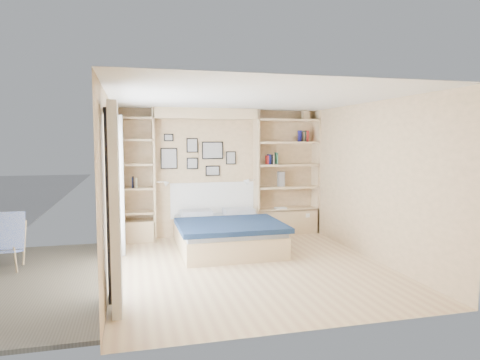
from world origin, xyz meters
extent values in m
plane|color=#DCBD8A|center=(0.00, 0.00, 0.00)|extent=(4.50, 4.50, 0.00)
plane|color=#DDB585|center=(0.00, 2.25, 1.25)|extent=(4.00, 0.00, 4.00)
plane|color=#DDB585|center=(0.00, -2.25, 1.25)|extent=(4.00, 0.00, 4.00)
plane|color=#DDB585|center=(-2.00, 0.00, 1.25)|extent=(0.00, 4.50, 4.50)
plane|color=#DDB585|center=(2.00, 0.00, 1.25)|extent=(0.00, 4.50, 4.50)
plane|color=white|center=(0.00, 0.00, 2.50)|extent=(4.50, 4.50, 0.00)
cube|color=tan|center=(-1.30, 2.08, 1.25)|extent=(0.04, 0.35, 2.50)
cube|color=tan|center=(0.70, 2.08, 1.25)|extent=(0.04, 0.35, 2.50)
cube|color=tan|center=(-0.30, 2.08, 2.40)|extent=(2.00, 0.35, 0.20)
cube|color=tan|center=(1.98, 2.08, 1.25)|extent=(0.04, 0.35, 2.50)
cube|color=tan|center=(-1.98, 2.08, 1.25)|extent=(0.04, 0.35, 2.50)
cube|color=tan|center=(1.35, 2.08, 0.25)|extent=(1.30, 0.35, 0.50)
cube|color=tan|center=(-1.65, 2.08, 0.20)|extent=(0.70, 0.35, 0.40)
cube|color=black|center=(-1.97, 0.00, 2.23)|extent=(0.04, 2.08, 0.06)
cube|color=black|center=(-1.97, 0.00, 0.03)|extent=(0.04, 2.08, 0.06)
cube|color=black|center=(-1.97, -1.02, 1.10)|extent=(0.04, 0.06, 2.20)
cube|color=black|center=(-1.97, 1.02, 1.10)|extent=(0.04, 0.06, 2.20)
cube|color=silver|center=(-1.98, 0.00, 1.12)|extent=(0.01, 2.00, 2.20)
cube|color=white|center=(-1.88, -1.30, 1.15)|extent=(0.10, 0.45, 2.30)
cube|color=white|center=(-1.88, 1.30, 1.15)|extent=(0.10, 0.45, 2.30)
cube|color=tan|center=(1.35, 2.08, 0.50)|extent=(1.30, 0.35, 0.04)
cube|color=tan|center=(1.35, 2.08, 0.95)|extent=(1.30, 0.35, 0.04)
cube|color=tan|center=(1.35, 2.08, 1.40)|extent=(1.30, 0.35, 0.04)
cube|color=tan|center=(1.35, 2.08, 1.85)|extent=(1.30, 0.35, 0.04)
cube|color=tan|center=(1.35, 2.08, 2.30)|extent=(1.30, 0.35, 0.04)
cube|color=tan|center=(-1.65, 2.08, 0.55)|extent=(0.70, 0.35, 0.04)
cube|color=tan|center=(-1.65, 2.08, 1.00)|extent=(0.70, 0.35, 0.04)
cube|color=tan|center=(-1.65, 2.08, 1.45)|extent=(0.70, 0.35, 0.04)
cube|color=tan|center=(-1.65, 2.08, 1.90)|extent=(0.70, 0.35, 0.04)
cube|color=tan|center=(-1.65, 2.08, 2.30)|extent=(0.70, 0.35, 0.04)
cube|color=tan|center=(-0.12, 1.17, 0.18)|extent=(1.64, 2.05, 0.36)
cube|color=#A5ABB5|center=(-0.12, 1.17, 0.41)|extent=(1.60, 2.01, 0.10)
cube|color=#132442|center=(-0.12, 0.82, 0.48)|extent=(1.74, 1.44, 0.08)
cube|color=#A5ABB5|center=(-0.53, 1.90, 0.52)|extent=(0.56, 0.41, 0.12)
cube|color=#A5ABB5|center=(0.29, 1.90, 0.52)|extent=(0.56, 0.41, 0.12)
cube|color=white|center=(-0.12, 2.22, 0.72)|extent=(1.74, 0.04, 0.70)
cube|color=black|center=(-1.00, 2.23, 1.55)|extent=(0.32, 0.02, 0.40)
cube|color=gray|center=(-1.00, 2.21, 1.55)|extent=(0.28, 0.01, 0.36)
cube|color=black|center=(-0.55, 2.23, 1.80)|extent=(0.22, 0.02, 0.28)
cube|color=gray|center=(-0.55, 2.21, 1.80)|extent=(0.18, 0.01, 0.24)
cube|color=black|center=(-0.55, 2.23, 1.45)|extent=(0.22, 0.02, 0.22)
cube|color=gray|center=(-0.55, 2.21, 1.45)|extent=(0.18, 0.01, 0.18)
cube|color=black|center=(-0.15, 2.23, 1.70)|extent=(0.42, 0.02, 0.34)
cube|color=gray|center=(-0.15, 2.21, 1.70)|extent=(0.38, 0.01, 0.30)
cube|color=black|center=(-0.15, 2.23, 1.30)|extent=(0.28, 0.02, 0.20)
cube|color=gray|center=(-0.15, 2.21, 1.30)|extent=(0.24, 0.01, 0.16)
cube|color=black|center=(0.22, 2.23, 1.55)|extent=(0.20, 0.02, 0.26)
cube|color=gray|center=(0.22, 2.21, 1.55)|extent=(0.16, 0.01, 0.22)
cube|color=black|center=(-1.00, 2.23, 1.95)|extent=(0.18, 0.02, 0.14)
cube|color=gray|center=(-1.00, 2.21, 1.95)|extent=(0.14, 0.01, 0.10)
cylinder|color=silver|center=(-1.16, 2.00, 1.12)|extent=(0.20, 0.02, 0.02)
cone|color=white|center=(-1.06, 2.00, 1.10)|extent=(0.13, 0.12, 0.15)
cylinder|color=silver|center=(0.56, 2.00, 1.12)|extent=(0.20, 0.02, 0.02)
cone|color=white|center=(0.46, 2.00, 1.10)|extent=(0.13, 0.12, 0.15)
cube|color=#A51E1E|center=(0.92, 2.07, 1.51)|extent=(0.02, 0.15, 0.17)
cube|color=navy|center=(0.96, 2.07, 1.52)|extent=(0.03, 0.15, 0.20)
cube|color=black|center=(1.01, 2.07, 1.52)|extent=(0.03, 0.15, 0.20)
cube|color=#BFB28C|center=(1.03, 2.07, 1.51)|extent=(0.04, 0.15, 0.17)
cube|color=#26593F|center=(1.12, 2.07, 1.54)|extent=(0.03, 0.15, 0.24)
cube|color=navy|center=(1.61, 2.07, 1.98)|extent=(0.03, 0.15, 0.22)
cube|color=black|center=(1.63, 2.07, 1.97)|extent=(0.03, 0.15, 0.19)
cube|color=#BFB28C|center=(1.71, 2.07, 1.97)|extent=(0.04, 0.15, 0.20)
cube|color=#26593F|center=(1.71, 2.07, 1.98)|extent=(0.03, 0.15, 0.21)
cube|color=#A51E1E|center=(1.76, 2.07, 1.98)|extent=(0.03, 0.15, 0.22)
cube|color=navy|center=(-1.69, 2.07, 1.12)|extent=(0.02, 0.15, 0.19)
cube|color=black|center=(-1.68, 2.07, 1.13)|extent=(0.03, 0.15, 0.21)
cube|color=#C2C093|center=(-1.62, 2.07, 1.11)|extent=(0.03, 0.15, 0.18)
cube|color=tan|center=(1.74, 2.07, 2.40)|extent=(0.13, 0.13, 0.15)
cone|color=tan|center=(1.74, 2.07, 2.51)|extent=(0.20, 0.20, 0.08)
cube|color=slate|center=(1.22, 2.07, 1.12)|extent=(0.12, 0.12, 0.30)
cube|color=white|center=(1.20, 2.02, 0.54)|extent=(0.22, 0.16, 0.03)
cylinder|color=tan|center=(-3.31, 0.41, 0.21)|extent=(0.03, 0.14, 0.41)
cylinder|color=tan|center=(-3.32, 0.99, 0.32)|extent=(0.04, 0.34, 0.68)
cube|color=blue|center=(-3.54, 0.62, 0.29)|extent=(0.48, 0.58, 0.15)
cube|color=blue|center=(-3.55, 1.02, 0.53)|extent=(0.48, 0.23, 0.55)
camera|label=1|loc=(-1.70, -6.05, 1.88)|focal=32.00mm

